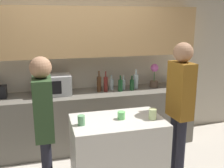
{
  "coord_description": "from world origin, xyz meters",
  "views": [
    {
      "loc": [
        -0.55,
        -2.48,
        2.03
      ],
      "look_at": [
        0.22,
        0.4,
        1.28
      ],
      "focal_mm": 42.0,
      "sensor_mm": 36.0,
      "label": 1
    }
  ],
  "objects_px": {
    "cup_1": "(121,115)",
    "bottle_6": "(136,81)",
    "bottle_2": "(111,84)",
    "cup_0": "(153,114)",
    "microwave": "(53,85)",
    "person_left": "(44,121)",
    "bottle_4": "(123,84)",
    "person_center": "(180,101)",
    "bottle_3": "(120,85)",
    "bottle_1": "(106,84)",
    "bottle_0": "(99,84)",
    "bottle_5": "(132,85)",
    "potted_plant": "(154,76)",
    "cup_2": "(81,120)"
  },
  "relations": [
    {
      "from": "cup_0",
      "to": "cup_2",
      "type": "height_order",
      "value": "cup_0"
    },
    {
      "from": "cup_1",
      "to": "bottle_6",
      "type": "bearing_deg",
      "value": 63.73
    },
    {
      "from": "bottle_5",
      "to": "cup_1",
      "type": "distance_m",
      "value": 1.32
    },
    {
      "from": "bottle_3",
      "to": "bottle_6",
      "type": "distance_m",
      "value": 0.31
    },
    {
      "from": "cup_0",
      "to": "person_center",
      "type": "height_order",
      "value": "person_center"
    },
    {
      "from": "bottle_2",
      "to": "bottle_5",
      "type": "distance_m",
      "value": 0.33
    },
    {
      "from": "bottle_2",
      "to": "cup_0",
      "type": "distance_m",
      "value": 1.43
    },
    {
      "from": "microwave",
      "to": "bottle_5",
      "type": "distance_m",
      "value": 1.23
    },
    {
      "from": "bottle_1",
      "to": "microwave",
      "type": "bearing_deg",
      "value": 176.0
    },
    {
      "from": "bottle_2",
      "to": "person_left",
      "type": "height_order",
      "value": "person_left"
    },
    {
      "from": "bottle_0",
      "to": "cup_0",
      "type": "height_order",
      "value": "bottle_0"
    },
    {
      "from": "bottle_4",
      "to": "bottle_6",
      "type": "distance_m",
      "value": 0.22
    },
    {
      "from": "bottle_4",
      "to": "bottle_5",
      "type": "bearing_deg",
      "value": -34.59
    },
    {
      "from": "bottle_1",
      "to": "bottle_3",
      "type": "distance_m",
      "value": 0.23
    },
    {
      "from": "bottle_5",
      "to": "cup_1",
      "type": "height_order",
      "value": "bottle_5"
    },
    {
      "from": "person_left",
      "to": "person_center",
      "type": "bearing_deg",
      "value": 91.95
    },
    {
      "from": "bottle_2",
      "to": "cup_1",
      "type": "distance_m",
      "value": 1.36
    },
    {
      "from": "bottle_2",
      "to": "bottle_6",
      "type": "xyz_separation_m",
      "value": [
        0.4,
        -0.04,
        0.03
      ]
    },
    {
      "from": "bottle_3",
      "to": "bottle_5",
      "type": "bearing_deg",
      "value": 2.58
    },
    {
      "from": "microwave",
      "to": "bottle_2",
      "type": "relative_size",
      "value": 2.19
    },
    {
      "from": "bottle_3",
      "to": "person_left",
      "type": "xyz_separation_m",
      "value": [
        -1.18,
        -1.2,
        -0.01
      ]
    },
    {
      "from": "microwave",
      "to": "person_left",
      "type": "bearing_deg",
      "value": -96.82
    },
    {
      "from": "bottle_4",
      "to": "bottle_2",
      "type": "bearing_deg",
      "value": 164.48
    },
    {
      "from": "bottle_0",
      "to": "bottle_5",
      "type": "relative_size",
      "value": 1.39
    },
    {
      "from": "bottle_0",
      "to": "cup_1",
      "type": "relative_size",
      "value": 3.81
    },
    {
      "from": "microwave",
      "to": "bottle_2",
      "type": "height_order",
      "value": "microwave"
    },
    {
      "from": "microwave",
      "to": "bottle_3",
      "type": "height_order",
      "value": "microwave"
    },
    {
      "from": "bottle_2",
      "to": "person_center",
      "type": "xyz_separation_m",
      "value": [
        0.52,
        -1.29,
        0.07
      ]
    },
    {
      "from": "bottle_2",
      "to": "person_center",
      "type": "distance_m",
      "value": 1.39
    },
    {
      "from": "bottle_6",
      "to": "person_left",
      "type": "height_order",
      "value": "person_left"
    },
    {
      "from": "bottle_2",
      "to": "bottle_4",
      "type": "bearing_deg",
      "value": -15.52
    },
    {
      "from": "bottle_2",
      "to": "person_center",
      "type": "height_order",
      "value": "person_center"
    },
    {
      "from": "bottle_6",
      "to": "cup_0",
      "type": "xyz_separation_m",
      "value": [
        -0.3,
        -1.39,
        -0.04
      ]
    },
    {
      "from": "potted_plant",
      "to": "bottle_4",
      "type": "xyz_separation_m",
      "value": [
        -0.54,
        -0.01,
        -0.11
      ]
    },
    {
      "from": "potted_plant",
      "to": "person_left",
      "type": "relative_size",
      "value": 0.24
    },
    {
      "from": "cup_0",
      "to": "bottle_3",
      "type": "bearing_deg",
      "value": 89.75
    },
    {
      "from": "potted_plant",
      "to": "cup_1",
      "type": "distance_m",
      "value": 1.61
    },
    {
      "from": "bottle_0",
      "to": "person_center",
      "type": "relative_size",
      "value": 0.19
    },
    {
      "from": "bottle_1",
      "to": "cup_1",
      "type": "height_order",
      "value": "bottle_1"
    },
    {
      "from": "bottle_0",
      "to": "person_left",
      "type": "bearing_deg",
      "value": -123.91
    },
    {
      "from": "person_center",
      "to": "person_left",
      "type": "bearing_deg",
      "value": 88.06
    },
    {
      "from": "person_left",
      "to": "cup_1",
      "type": "bearing_deg",
      "value": 90.55
    },
    {
      "from": "bottle_1",
      "to": "person_left",
      "type": "bearing_deg",
      "value": -127.51
    },
    {
      "from": "bottle_1",
      "to": "bottle_2",
      "type": "relative_size",
      "value": 1.37
    },
    {
      "from": "bottle_0",
      "to": "bottle_6",
      "type": "height_order",
      "value": "bottle_0"
    },
    {
      "from": "bottle_0",
      "to": "cup_2",
      "type": "distance_m",
      "value": 1.4
    },
    {
      "from": "cup_0",
      "to": "cup_1",
      "type": "distance_m",
      "value": 0.35
    },
    {
      "from": "bottle_4",
      "to": "cup_1",
      "type": "height_order",
      "value": "bottle_4"
    },
    {
      "from": "bottle_3",
      "to": "person_center",
      "type": "height_order",
      "value": "person_center"
    },
    {
      "from": "potted_plant",
      "to": "bottle_6",
      "type": "xyz_separation_m",
      "value": [
        -0.32,
        0.0,
        -0.08
      ]
    }
  ]
}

